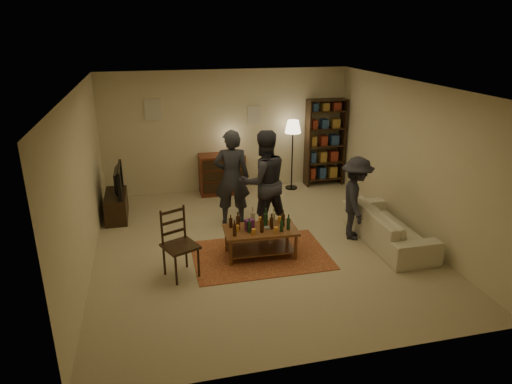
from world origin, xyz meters
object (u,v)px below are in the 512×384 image
object	(u,v)px
dining_chair	(178,240)
person_by_sofa	(356,198)
dresser	(222,173)
coffee_table	(260,232)
floor_lamp	(293,131)
person_left	(232,178)
sofa	(388,226)
tv_stand	(116,199)
bookshelf	(325,142)
person_right	(264,182)

from	to	relation	value
dining_chair	person_by_sofa	distance (m)	3.18
dresser	person_by_sofa	size ratio (longest dim) A/B	0.92
coffee_table	dining_chair	bearing A→B (deg)	-167.51
floor_lamp	person_left	distance (m)	2.39
dresser	sofa	xyz separation A→B (m)	(2.39, -3.11, -0.17)
coffee_table	person_left	xyz separation A→B (m)	(-0.20, 1.41, 0.49)
tv_stand	person_by_sofa	xyz separation A→B (m)	(4.14, -1.90, 0.36)
coffee_table	person_by_sofa	world-z (taller)	person_by_sofa
floor_lamp	sofa	size ratio (longest dim) A/B	0.77
tv_stand	floor_lamp	distance (m)	4.07
dining_chair	bookshelf	size ratio (longest dim) A/B	0.53
dining_chair	bookshelf	bearing A→B (deg)	19.43
tv_stand	sofa	distance (m)	5.14
dresser	sofa	world-z (taller)	dresser
coffee_table	bookshelf	distance (m)	3.98
dining_chair	tv_stand	bearing A→B (deg)	88.50
person_by_sofa	person_left	bearing A→B (deg)	79.85
bookshelf	person_right	size ratio (longest dim) A/B	1.07
bookshelf	person_left	size ratio (longest dim) A/B	1.10
dining_chair	person_right	size ratio (longest dim) A/B	0.57
dresser	sofa	size ratio (longest dim) A/B	0.65
person_left	dresser	bearing A→B (deg)	-81.45
coffee_table	person_left	size ratio (longest dim) A/B	0.66
bookshelf	person_by_sofa	xyz separation A→B (m)	(-0.55, -2.88, -0.29)
dresser	floor_lamp	size ratio (longest dim) A/B	0.85
dining_chair	bookshelf	world-z (taller)	bookshelf
dresser	person_right	size ratio (longest dim) A/B	0.72
tv_stand	sofa	bearing A→B (deg)	-25.34
person_right	dining_chair	bearing A→B (deg)	28.95
dining_chair	sofa	distance (m)	3.65
tv_stand	person_right	size ratio (longest dim) A/B	0.56
coffee_table	dresser	xyz separation A→B (m)	(-0.11, 3.09, 0.05)
sofa	person_by_sofa	size ratio (longest dim) A/B	1.40
person_right	person_by_sofa	size ratio (longest dim) A/B	1.27
coffee_table	dining_chair	xyz separation A→B (m)	(-1.34, -0.30, 0.14)
tv_stand	person_left	world-z (taller)	person_left
floor_lamp	person_left	bearing A→B (deg)	-136.33
coffee_table	person_left	world-z (taller)	person_left
tv_stand	bookshelf	world-z (taller)	bookshelf
sofa	tv_stand	bearing A→B (deg)	64.66
dining_chair	dresser	size ratio (longest dim) A/B	0.79
dining_chair	person_by_sofa	bearing A→B (deg)	-13.31
dining_chair	floor_lamp	size ratio (longest dim) A/B	0.67
dresser	floor_lamp	world-z (taller)	floor_lamp
dining_chair	dresser	bearing A→B (deg)	46.16
dining_chair	floor_lamp	xyz separation A→B (m)	(2.84, 3.33, 0.78)
coffee_table	dining_chair	world-z (taller)	dining_chair
dresser	floor_lamp	bearing A→B (deg)	-2.26
dresser	person_left	size ratio (longest dim) A/B	0.74
bookshelf	person_by_sofa	world-z (taller)	bookshelf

